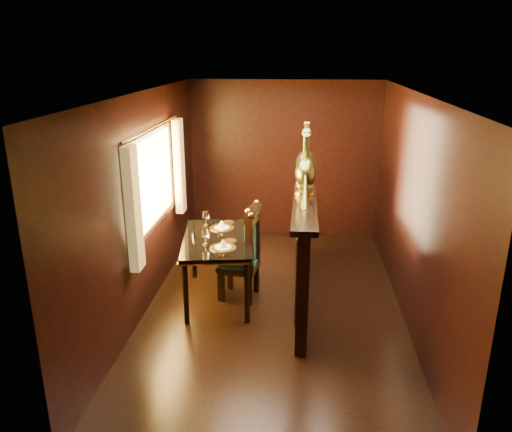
% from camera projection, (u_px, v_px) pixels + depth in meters
% --- Properties ---
extents(ground, '(5.00, 5.00, 0.00)m').
position_uv_depth(ground, '(274.00, 307.00, 5.98)').
color(ground, black).
rests_on(ground, ground).
extents(room_shell, '(3.04, 5.04, 2.52)m').
position_uv_depth(room_shell, '(268.00, 178.00, 5.50)').
color(room_shell, black).
rests_on(room_shell, ground).
extents(partition, '(0.26, 2.70, 1.36)m').
position_uv_depth(partition, '(303.00, 243.00, 6.01)').
color(partition, black).
rests_on(partition, ground).
extents(dining_table, '(0.99, 1.45, 1.00)m').
position_uv_depth(dining_table, '(217.00, 243.00, 5.98)').
color(dining_table, black).
rests_on(dining_table, ground).
extents(chair_left, '(0.48, 0.50, 1.18)m').
position_uv_depth(chair_left, '(249.00, 252.00, 6.01)').
color(chair_left, black).
rests_on(chair_left, ground).
extents(chair_right, '(0.51, 0.53, 1.22)m').
position_uv_depth(chair_right, '(247.00, 250.00, 6.02)').
color(chair_right, black).
rests_on(chair_right, ground).
extents(peacock_left, '(0.25, 0.67, 0.79)m').
position_uv_depth(peacock_left, '(306.00, 160.00, 5.57)').
color(peacock_left, '#1A4F2E').
rests_on(peacock_left, partition).
extents(peacock_right, '(0.25, 0.66, 0.78)m').
position_uv_depth(peacock_right, '(306.00, 152.00, 6.05)').
color(peacock_right, '#1A4F2E').
rests_on(peacock_right, partition).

